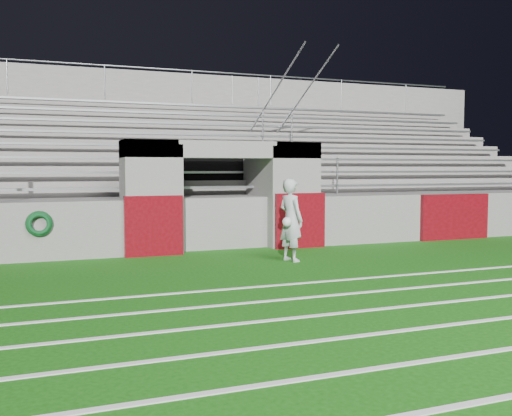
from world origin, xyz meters
name	(u,v)px	position (x,y,z in m)	size (l,w,h in m)	color
ground	(281,273)	(0.00, 0.00, 0.00)	(90.00, 90.00, 0.00)	#13510D
field_markings	(471,354)	(0.00, -5.00, 0.01)	(28.00, 8.09, 0.01)	white
stadium_structure	(180,183)	(0.00, 7.97, 1.49)	(26.00, 8.48, 5.42)	slate
goalkeeper_with_ball	(291,220)	(0.76, 1.21, 0.87)	(0.60, 0.74, 1.75)	#AEB3B8
hose_coil	(39,224)	(-4.19, 2.93, 0.81)	(0.55, 0.15, 0.55)	#0C3F19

